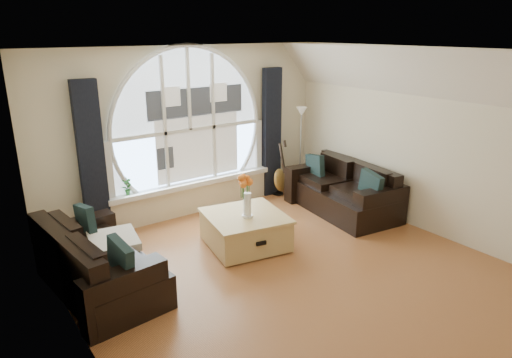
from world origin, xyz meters
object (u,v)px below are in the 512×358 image
Objects in this scene: sofa_left at (100,259)px; guitar at (280,168)px; coffee_chest at (245,229)px; vase_flowers at (247,190)px; potted_plant at (127,186)px; floor_lamp at (300,150)px; sofa_right at (342,189)px.

guitar is at bearing 13.08° from sofa_left.
guitar is at bearing 48.65° from coffee_chest.
vase_flowers is at bearing -160.24° from guitar.
sofa_left is at bearing -121.77° from potted_plant.
guitar is (1.71, 1.41, -0.33)m from vase_flowers.
coffee_chest is at bearing -161.65° from guitar.
floor_lamp is 3.24m from potted_plant.
vase_flowers is 2.55m from floor_lamp.
floor_lamp is (0.11, 1.20, 0.40)m from sofa_right.
floor_lamp is at bearing 10.72° from sofa_left.
sofa_right is at bearing -24.64° from potted_plant.
sofa_left is 1.71× the size of guitar.
sofa_left is 0.99× the size of sofa_right.
guitar is (1.69, 1.32, 0.27)m from coffee_chest.
vase_flowers is at bearing -167.54° from sofa_right.
potted_plant is at bearing 175.79° from floor_lamp.
coffee_chest is at bearing 75.69° from vase_flowers.
vase_flowers is (-0.02, -0.09, 0.61)m from coffee_chest.
sofa_left is 1.73× the size of coffee_chest.
guitar is at bearing 112.59° from sofa_right.
guitar is (3.72, 1.30, 0.13)m from sofa_left.
floor_lamp is at bearing 32.48° from vase_flowers.
coffee_chest is 0.61m from vase_flowers.
floor_lamp is at bearing 41.74° from coffee_chest.
vase_flowers is 0.44× the size of floor_lamp.
vase_flowers is (2.01, -0.11, 0.46)m from sofa_left.
vase_flowers is 0.66× the size of guitar.
sofa_right is 3.45m from potted_plant.
floor_lamp is (4.16, 1.26, 0.40)m from sofa_left.
sofa_right is at bearing 13.18° from coffee_chest.
vase_flowers reaches higher than guitar.
vase_flowers reaches higher than sofa_left.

